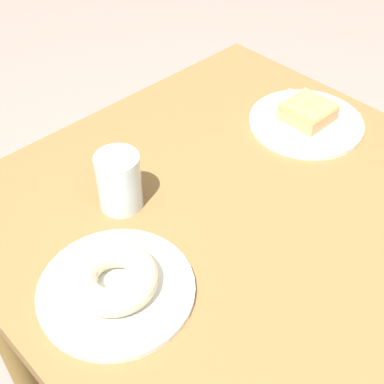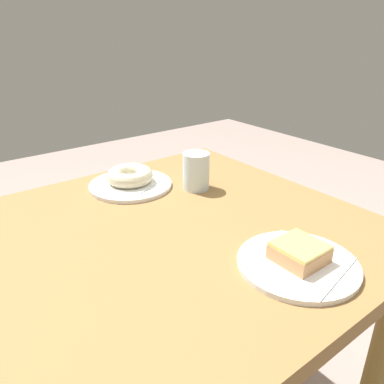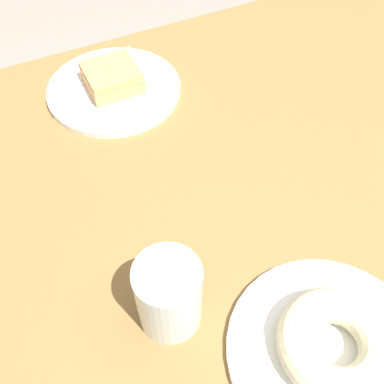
{
  "view_description": "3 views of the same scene",
  "coord_description": "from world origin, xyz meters",
  "px_view_note": "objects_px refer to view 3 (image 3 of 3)",
  "views": [
    {
      "loc": [
        -0.33,
        0.5,
        1.36
      ],
      "look_at": [
        0.14,
        0.05,
        0.75
      ],
      "focal_mm": 49.97,
      "sensor_mm": 36.0,
      "label": 1
    },
    {
      "loc": [
        -0.37,
        -0.61,
        1.15
      ],
      "look_at": [
        0.15,
        0.07,
        0.76
      ],
      "focal_mm": 35.43,
      "sensor_mm": 36.0,
      "label": 2
    },
    {
      "loc": [
        0.29,
        0.34,
        1.23
      ],
      "look_at": [
        0.13,
        0.01,
        0.77
      ],
      "focal_mm": 42.22,
      "sensor_mm": 36.0,
      "label": 3
    }
  ],
  "objects_px": {
    "plate_sugar_ring": "(330,353)",
    "donut_sugar_ring": "(336,344)",
    "donut_glazed_square": "(112,77)",
    "water_glass": "(169,295)",
    "plate_glazed_square": "(114,89)"
  },
  "relations": [
    {
      "from": "water_glass",
      "to": "donut_sugar_ring",
      "type": "bearing_deg",
      "value": 139.41
    },
    {
      "from": "donut_sugar_ring",
      "to": "donut_glazed_square",
      "type": "distance_m",
      "value": 0.53
    },
    {
      "from": "plate_sugar_ring",
      "to": "plate_glazed_square",
      "type": "relative_size",
      "value": 1.01
    },
    {
      "from": "donut_sugar_ring",
      "to": "plate_glazed_square",
      "type": "height_order",
      "value": "donut_sugar_ring"
    },
    {
      "from": "donut_glazed_square",
      "to": "water_glass",
      "type": "xyz_separation_m",
      "value": [
        0.08,
        0.4,
        0.02
      ]
    },
    {
      "from": "plate_sugar_ring",
      "to": "donut_sugar_ring",
      "type": "bearing_deg",
      "value": 0.0
    },
    {
      "from": "plate_glazed_square",
      "to": "water_glass",
      "type": "bearing_deg",
      "value": 79.41
    },
    {
      "from": "plate_glazed_square",
      "to": "water_glass",
      "type": "distance_m",
      "value": 0.41
    },
    {
      "from": "donut_sugar_ring",
      "to": "water_glass",
      "type": "xyz_separation_m",
      "value": [
        0.14,
        -0.12,
        0.02
      ]
    },
    {
      "from": "donut_sugar_ring",
      "to": "donut_glazed_square",
      "type": "height_order",
      "value": "donut_sugar_ring"
    },
    {
      "from": "plate_sugar_ring",
      "to": "donut_sugar_ring",
      "type": "relative_size",
      "value": 1.8
    },
    {
      "from": "plate_sugar_ring",
      "to": "plate_glazed_square",
      "type": "height_order",
      "value": "same"
    },
    {
      "from": "donut_sugar_ring",
      "to": "donut_glazed_square",
      "type": "bearing_deg",
      "value": -83.2
    },
    {
      "from": "plate_glazed_square",
      "to": "donut_glazed_square",
      "type": "distance_m",
      "value": 0.03
    },
    {
      "from": "donut_glazed_square",
      "to": "water_glass",
      "type": "relative_size",
      "value": 0.85
    }
  ]
}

